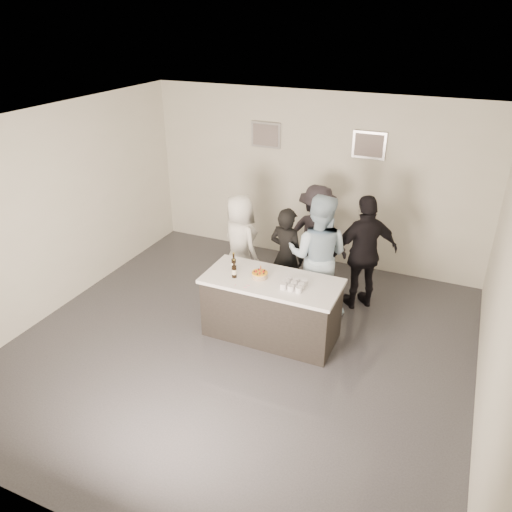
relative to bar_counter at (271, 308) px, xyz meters
name	(u,v)px	position (x,y,z in m)	size (l,w,h in m)	color
floor	(241,345)	(-0.28, -0.39, -0.45)	(6.00, 6.00, 0.00)	#3D3D42
ceiling	(238,126)	(-0.28, -0.39, 2.55)	(6.00, 6.00, 0.00)	white
wall_back	(314,180)	(-0.28, 2.61, 1.05)	(6.00, 0.04, 3.00)	silver
wall_front	(69,403)	(-0.28, -3.39, 1.05)	(6.00, 0.04, 3.00)	silver
wall_left	(55,212)	(-3.28, -0.39, 1.05)	(0.04, 6.00, 3.00)	silver
wall_right	(503,298)	(2.72, -0.39, 1.05)	(0.04, 6.00, 3.00)	silver
picture_left	(266,135)	(-1.18, 2.58, 1.75)	(0.54, 0.04, 0.44)	#B2B2B7
picture_right	(369,145)	(0.62, 2.58, 1.75)	(0.54, 0.04, 0.44)	#B2B2B7
bar_counter	(271,308)	(0.00, 0.00, 0.00)	(1.86, 0.86, 0.90)	white
cake	(260,275)	(-0.17, -0.01, 0.49)	(0.22, 0.22, 0.07)	#FFAE1A
beer_bottle_a	(234,262)	(-0.58, 0.03, 0.58)	(0.07, 0.07, 0.26)	black
beer_bottle_b	(234,269)	(-0.49, -0.14, 0.58)	(0.07, 0.07, 0.26)	black
tumbler_cluster	(294,284)	(0.34, -0.07, 0.49)	(0.30, 0.30, 0.08)	gold
candles	(244,286)	(-0.27, -0.31, 0.45)	(0.24, 0.08, 0.01)	pink
person_main_black	(286,256)	(-0.15, 0.95, 0.34)	(0.57, 0.38, 1.57)	black
person_main_blue	(318,256)	(0.37, 0.85, 0.49)	(0.92, 0.71, 1.89)	#AACADF
person_guest_left	(240,243)	(-0.97, 1.05, 0.36)	(0.79, 0.51, 1.61)	white
person_guest_right	(364,253)	(0.96, 1.31, 0.45)	(1.06, 0.44, 1.80)	black
person_guest_back	(316,235)	(0.05, 1.80, 0.39)	(1.08, 0.62, 1.68)	#262229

